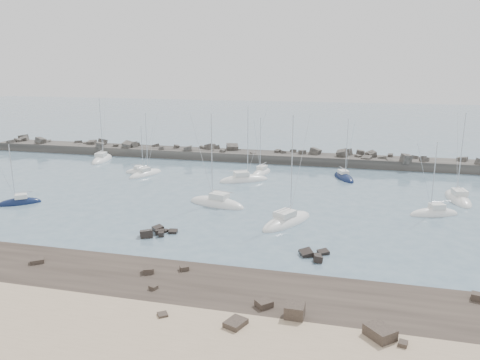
{
  "coord_description": "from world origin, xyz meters",
  "views": [
    {
      "loc": [
        18.15,
        -58.12,
        20.18
      ],
      "look_at": [
        0.55,
        12.0,
        2.15
      ],
      "focal_mm": 35.0,
      "sensor_mm": 36.0,
      "label": 1
    }
  ],
  "objects_px": {
    "sailboat_7": "(287,222)",
    "sailboat_10": "(458,199)",
    "sailboat_6": "(261,173)",
    "sailboat_2": "(20,203)",
    "sailboat_9": "(434,214)",
    "sailboat_13": "(141,173)",
    "sailboat_8": "(344,178)",
    "sailboat_3": "(146,174)",
    "sailboat_5": "(217,204)",
    "sailboat_4": "(244,180)",
    "sailboat_1": "(102,160)"
  },
  "relations": [
    {
      "from": "sailboat_9",
      "to": "sailboat_10",
      "type": "xyz_separation_m",
      "value": [
        4.57,
        8.53,
        -0.0
      ]
    },
    {
      "from": "sailboat_5",
      "to": "sailboat_9",
      "type": "height_order",
      "value": "sailboat_5"
    },
    {
      "from": "sailboat_5",
      "to": "sailboat_1",
      "type": "bearing_deg",
      "value": 142.99
    },
    {
      "from": "sailboat_8",
      "to": "sailboat_9",
      "type": "bearing_deg",
      "value": -55.42
    },
    {
      "from": "sailboat_8",
      "to": "sailboat_10",
      "type": "distance_m",
      "value": 19.95
    },
    {
      "from": "sailboat_3",
      "to": "sailboat_9",
      "type": "bearing_deg",
      "value": -14.01
    },
    {
      "from": "sailboat_6",
      "to": "sailboat_10",
      "type": "xyz_separation_m",
      "value": [
        32.49,
        -9.69,
        0.01
      ]
    },
    {
      "from": "sailboat_10",
      "to": "sailboat_2",
      "type": "bearing_deg",
      "value": -164.21
    },
    {
      "from": "sailboat_6",
      "to": "sailboat_8",
      "type": "relative_size",
      "value": 0.98
    },
    {
      "from": "sailboat_2",
      "to": "sailboat_8",
      "type": "bearing_deg",
      "value": 31.17
    },
    {
      "from": "sailboat_1",
      "to": "sailboat_10",
      "type": "distance_m",
      "value": 69.5
    },
    {
      "from": "sailboat_9",
      "to": "sailboat_7",
      "type": "bearing_deg",
      "value": -156.48
    },
    {
      "from": "sailboat_5",
      "to": "sailboat_7",
      "type": "height_order",
      "value": "sailboat_7"
    },
    {
      "from": "sailboat_4",
      "to": "sailboat_7",
      "type": "xyz_separation_m",
      "value": [
        10.76,
        -20.49,
        0.0
      ]
    },
    {
      "from": "sailboat_6",
      "to": "sailboat_13",
      "type": "distance_m",
      "value": 22.83
    },
    {
      "from": "sailboat_7",
      "to": "sailboat_13",
      "type": "bearing_deg",
      "value": 145.2
    },
    {
      "from": "sailboat_13",
      "to": "sailboat_8",
      "type": "bearing_deg",
      "value": 7.83
    },
    {
      "from": "sailboat_6",
      "to": "sailboat_10",
      "type": "height_order",
      "value": "sailboat_10"
    },
    {
      "from": "sailboat_4",
      "to": "sailboat_3",
      "type": "bearing_deg",
      "value": -179.86
    },
    {
      "from": "sailboat_6",
      "to": "sailboat_7",
      "type": "bearing_deg",
      "value": -71.62
    },
    {
      "from": "sailboat_1",
      "to": "sailboat_10",
      "type": "bearing_deg",
      "value": -11.41
    },
    {
      "from": "sailboat_2",
      "to": "sailboat_4",
      "type": "distance_m",
      "value": 36.09
    },
    {
      "from": "sailboat_5",
      "to": "sailboat_9",
      "type": "relative_size",
      "value": 1.31
    },
    {
      "from": "sailboat_3",
      "to": "sailboat_7",
      "type": "relative_size",
      "value": 0.82
    },
    {
      "from": "sailboat_3",
      "to": "sailboat_8",
      "type": "height_order",
      "value": "sailboat_3"
    },
    {
      "from": "sailboat_10",
      "to": "sailboat_3",
      "type": "bearing_deg",
      "value": 176.13
    },
    {
      "from": "sailboat_1",
      "to": "sailboat_2",
      "type": "distance_m",
      "value": 32.03
    },
    {
      "from": "sailboat_4",
      "to": "sailboat_6",
      "type": "xyz_separation_m",
      "value": [
        1.94,
        6.04,
        -0.0
      ]
    },
    {
      "from": "sailboat_2",
      "to": "sailboat_9",
      "type": "bearing_deg",
      "value": 9.07
    },
    {
      "from": "sailboat_6",
      "to": "sailboat_13",
      "type": "xyz_separation_m",
      "value": [
        -22.3,
        -4.9,
        -0.01
      ]
    },
    {
      "from": "sailboat_2",
      "to": "sailboat_3",
      "type": "xyz_separation_m",
      "value": [
        10.13,
        21.52,
        -0.01
      ]
    },
    {
      "from": "sailboat_4",
      "to": "sailboat_1",
      "type": "bearing_deg",
      "value": 163.31
    },
    {
      "from": "sailboat_10",
      "to": "sailboat_13",
      "type": "xyz_separation_m",
      "value": [
        -54.79,
        4.78,
        -0.01
      ]
    },
    {
      "from": "sailboat_3",
      "to": "sailboat_9",
      "type": "xyz_separation_m",
      "value": [
        48.65,
        -12.14,
        0.02
      ]
    },
    {
      "from": "sailboat_8",
      "to": "sailboat_6",
      "type": "bearing_deg",
      "value": -179.06
    },
    {
      "from": "sailboat_6",
      "to": "sailboat_9",
      "type": "distance_m",
      "value": 33.33
    },
    {
      "from": "sailboat_4",
      "to": "sailboat_7",
      "type": "distance_m",
      "value": 23.14
    },
    {
      "from": "sailboat_4",
      "to": "sailboat_10",
      "type": "relative_size",
      "value": 0.99
    },
    {
      "from": "sailboat_13",
      "to": "sailboat_4",
      "type": "bearing_deg",
      "value": -3.19
    },
    {
      "from": "sailboat_1",
      "to": "sailboat_9",
      "type": "height_order",
      "value": "sailboat_1"
    },
    {
      "from": "sailboat_4",
      "to": "sailboat_8",
      "type": "xyz_separation_m",
      "value": [
        17.12,
        6.29,
        -0.01
      ]
    },
    {
      "from": "sailboat_5",
      "to": "sailboat_7",
      "type": "distance_m",
      "value": 12.46
    },
    {
      "from": "sailboat_3",
      "to": "sailboat_8",
      "type": "relative_size",
      "value": 1.05
    },
    {
      "from": "sailboat_4",
      "to": "sailboat_13",
      "type": "xyz_separation_m",
      "value": [
        -20.36,
        1.13,
        -0.01
      ]
    },
    {
      "from": "sailboat_2",
      "to": "sailboat_3",
      "type": "distance_m",
      "value": 23.79
    },
    {
      "from": "sailboat_2",
      "to": "sailboat_1",
      "type": "bearing_deg",
      "value": 98.56
    },
    {
      "from": "sailboat_4",
      "to": "sailboat_9",
      "type": "height_order",
      "value": "sailboat_4"
    },
    {
      "from": "sailboat_7",
      "to": "sailboat_10",
      "type": "relative_size",
      "value": 1.06
    },
    {
      "from": "sailboat_7",
      "to": "sailboat_6",
      "type": "bearing_deg",
      "value": 108.38
    },
    {
      "from": "sailboat_3",
      "to": "sailboat_9",
      "type": "distance_m",
      "value": 50.14
    }
  ]
}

